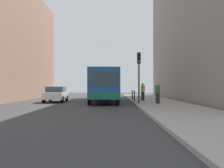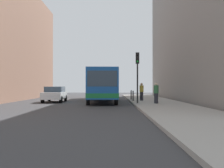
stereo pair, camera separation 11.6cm
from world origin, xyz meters
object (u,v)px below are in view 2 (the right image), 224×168
Objects in this scene: car_behind_bus at (111,91)px; bollard_near at (134,96)px; pedestrian_mid_sidewalk at (143,92)px; bollard_mid at (132,95)px; car_beside_bus at (56,94)px; bus at (103,84)px; traffic_light at (139,68)px; pedestrian_near_signal at (157,93)px.

car_behind_bus is 4.69× the size of bollard_near.
pedestrian_mid_sidewalk reaches higher than car_behind_bus.
bollard_mid is at bearing 104.67° from car_behind_bus.
bus is at bearing 178.57° from car_beside_bus.
traffic_light is 4.32× the size of bollard_near.
bollard_mid is 0.57× the size of pedestrian_mid_sidewalk.
bollard_mid is (0.00, 2.59, 0.00)m from bollard_near.
traffic_light is at bearing 124.35° from bus.
bus reaches higher than bollard_mid.
car_behind_bus reaches higher than bollard_mid.
car_beside_bus reaches higher than bollard_mid.
pedestrian_near_signal reaches higher than bollard_mid.
bollard_near is 3.93m from pedestrian_near_signal.
pedestrian_mid_sidewalk reaches higher than bollard_near.
traffic_light reaches higher than pedestrian_mid_sidewalk.
traffic_light is (7.54, -4.04, 2.22)m from car_beside_bus.
bollard_mid is at bearing -167.89° from car_beside_bus.
bus reaches higher than pedestrian_near_signal.
car_beside_bus is (-4.49, -0.02, -0.94)m from bus.
bollard_mid is 2.16m from pedestrian_mid_sidewalk.
car_beside_bus is 8.30m from pedestrian_mid_sidewalk.
pedestrian_near_signal is 4.28m from pedestrian_mid_sidewalk.
bus reaches higher than car_behind_bus.
car_beside_bus is 1.00× the size of car_behind_bus.
bollard_near is at bearing -107.27° from pedestrian_mid_sidewalk.
bollard_near is (2.95, -0.78, -1.10)m from bus.
car_behind_bus is at bearing 98.61° from traffic_light.
traffic_light is at bearing 100.36° from car_behind_bus.
bollard_near is 0.57× the size of pedestrian_near_signal.
bus is 6.71× the size of pedestrian_near_signal.
traffic_light is 2.52m from pedestrian_near_signal.
bollard_mid is at bearing -151.17° from bus.
pedestrian_mid_sidewalk is (3.81, -0.14, -0.74)m from bus.
bus is 6.32m from pedestrian_near_signal.
bollard_near is at bearing 91.75° from traffic_light.
bus is at bearing -146.14° from pedestrian_mid_sidewalk.
car_behind_bus is 1.09× the size of traffic_light.
car_beside_bus is at bearing 151.86° from traffic_light.
bollard_mid is 0.57× the size of pedestrian_near_signal.
car_beside_bus is 2.68× the size of pedestrian_near_signal.
pedestrian_mid_sidewalk is at bearing 79.03° from traffic_light.
car_beside_bus is 4.68× the size of bollard_mid.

